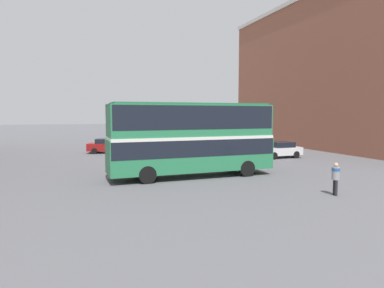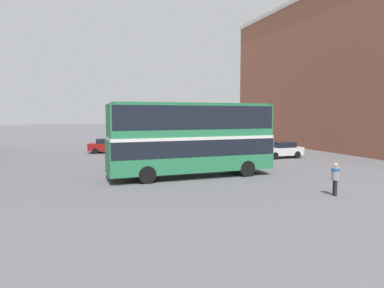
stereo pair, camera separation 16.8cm
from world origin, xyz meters
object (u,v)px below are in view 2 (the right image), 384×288
at_px(pedestrian_foreground, 335,176).
at_px(parked_car_side_street, 110,146).
at_px(double_decker_bus, 192,135).
at_px(parked_car_kerb_far, 281,150).

distance_m(pedestrian_foreground, parked_car_side_street, 24.68).
distance_m(double_decker_bus, pedestrian_foreground, 9.00).
bearing_deg(double_decker_bus, parked_car_kerb_far, 28.98).
relative_size(pedestrian_foreground, parked_car_side_street, 0.36).
height_order(double_decker_bus, parked_car_kerb_far, double_decker_bus).
distance_m(double_decker_bus, parked_car_kerb_far, 12.91).
height_order(double_decker_bus, pedestrian_foreground, double_decker_bus).
height_order(parked_car_kerb_far, parked_car_side_street, parked_car_side_street).
height_order(pedestrian_foreground, parked_car_side_street, pedestrian_foreground).
xyz_separation_m(pedestrian_foreground, parked_car_side_street, (-8.87, 23.03, -0.25)).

